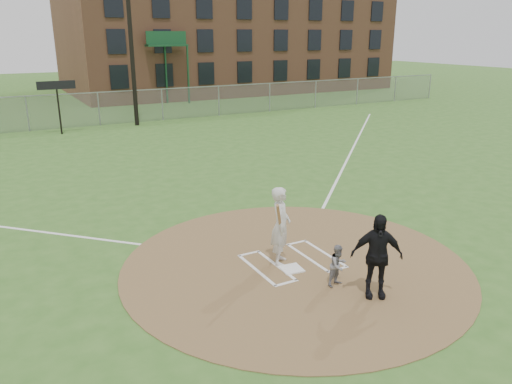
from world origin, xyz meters
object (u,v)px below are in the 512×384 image
home_plate (292,269)px  umpire (377,256)px  catcher (338,265)px  batter_at_plate (281,226)px

home_plate → umpire: umpire is taller
home_plate → catcher: (0.49, -1.13, 0.46)m
home_plate → umpire: (0.89, -1.87, 0.91)m
umpire → batter_at_plate: batter_at_plate is taller
catcher → batter_at_plate: (-0.54, 1.58, 0.49)m
batter_at_plate → umpire: bearing=-68.2°
catcher → batter_at_plate: bearing=97.0°
home_plate → catcher: bearing=-66.4°
home_plate → umpire: size_ratio=0.26×
catcher → batter_at_plate: 1.74m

